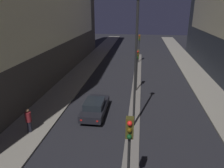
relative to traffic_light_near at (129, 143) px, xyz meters
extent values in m
cube|color=#66605B|center=(0.00, 15.25, -3.23)|extent=(0.95, 34.41, 0.10)
cube|color=#3D3814|center=(0.00, 0.03, 0.69)|extent=(0.32, 0.28, 0.90)
sphere|color=red|center=(0.00, -0.15, 0.99)|extent=(0.20, 0.20, 0.20)
sphere|color=#4C380A|center=(0.00, -0.15, 0.69)|extent=(0.20, 0.20, 0.20)
sphere|color=#0F3D19|center=(0.00, -0.15, 0.39)|extent=(0.20, 0.20, 0.20)
cylinder|color=black|center=(0.00, 14.14, -1.47)|extent=(0.12, 0.12, 3.42)
cube|color=#3D3814|center=(0.00, 14.14, 0.69)|extent=(0.32, 0.28, 0.90)
sphere|color=red|center=(0.00, 13.96, 0.99)|extent=(0.20, 0.20, 0.20)
sphere|color=#4C380A|center=(0.00, 13.96, 0.69)|extent=(0.20, 0.20, 0.20)
sphere|color=#0F3D19|center=(0.00, 13.96, 0.39)|extent=(0.20, 0.20, 0.20)
cylinder|color=black|center=(0.00, 26.57, -1.47)|extent=(0.12, 0.12, 3.42)
cube|color=#3D3814|center=(0.00, 26.57, 0.69)|extent=(0.32, 0.28, 0.90)
sphere|color=red|center=(0.00, 26.39, 0.99)|extent=(0.20, 0.20, 0.20)
sphere|color=#4C380A|center=(0.00, 26.39, 0.69)|extent=(0.20, 0.20, 0.20)
sphere|color=#0F3D19|center=(0.00, 26.39, 0.39)|extent=(0.20, 0.20, 0.20)
cylinder|color=black|center=(0.00, 6.82, 1.27)|extent=(0.16, 0.16, 8.89)
cube|color=black|center=(-3.22, 8.40, -2.68)|extent=(1.72, 4.44, 0.55)
cube|color=black|center=(-3.22, 8.07, -2.15)|extent=(1.46, 2.00, 0.52)
cube|color=red|center=(-3.82, 6.19, -2.66)|extent=(0.14, 0.04, 0.10)
cube|color=red|center=(-2.62, 6.19, -2.66)|extent=(0.14, 0.04, 0.10)
cylinder|color=black|center=(-3.97, 9.78, -2.96)|extent=(0.22, 0.64, 0.64)
cylinder|color=black|center=(-2.47, 9.78, -2.96)|extent=(0.22, 0.64, 0.64)
cylinder|color=black|center=(-3.97, 7.03, -2.96)|extent=(0.22, 0.64, 0.64)
cylinder|color=black|center=(-2.47, 7.03, -2.96)|extent=(0.22, 0.64, 0.64)
cylinder|color=black|center=(-7.24, 4.98, -2.74)|extent=(0.31, 0.31, 0.80)
cylinder|color=maroon|center=(-7.24, 4.98, -1.98)|extent=(0.42, 0.42, 0.71)
sphere|color=#9E704C|center=(-7.24, 4.98, -1.51)|extent=(0.23, 0.23, 0.23)
camera|label=1|loc=(0.30, -7.58, 5.26)|focal=35.00mm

